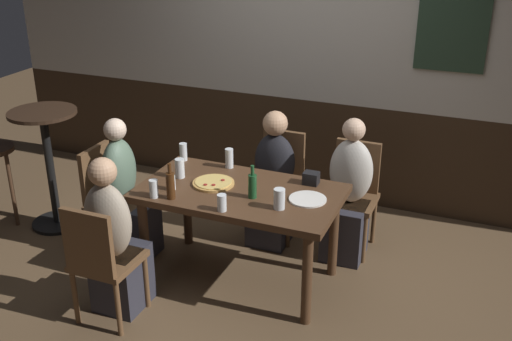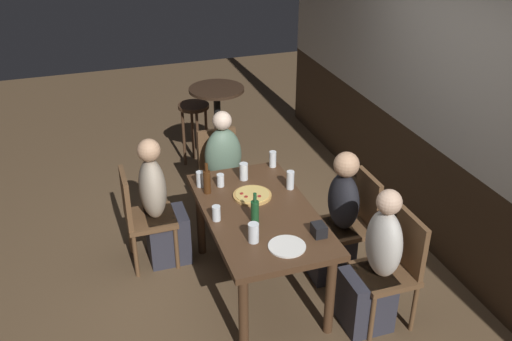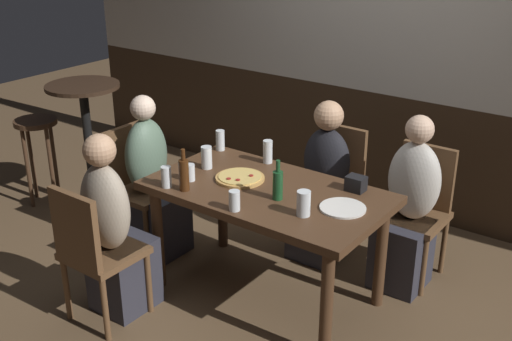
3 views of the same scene
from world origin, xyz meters
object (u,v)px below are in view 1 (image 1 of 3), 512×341
Objects in this scene: highball_clear at (222,204)px; plate_white_large at (308,199)px; pint_glass_stout at (279,200)px; beer_glass_half at (229,160)px; person_right_far at (348,201)px; beer_bottle_brown at (170,185)px; person_mid_far at (272,188)px; side_bar_table at (49,160)px; chair_right_far at (353,190)px; chair_mid_far at (279,178)px; tumbler_water at (183,153)px; pint_glass_amber at (154,189)px; chair_head_west at (109,194)px; condiment_caddy at (311,178)px; chair_left_near at (100,258)px; beer_glass_tall at (180,170)px; pizza at (213,183)px; tumbler_short at (171,183)px; person_head_west at (127,200)px; beer_bottle_green at (252,185)px; person_left_near at (115,248)px; dining_table at (240,202)px.

highball_clear is 0.45× the size of plate_white_large.
pint_glass_stout is 0.93× the size of beer_glass_half.
beer_bottle_brown is at bearing -136.66° from person_right_far.
person_mid_far reaches higher than side_bar_table.
chair_right_far is 0.84m from plate_white_large.
chair_mid_far is 6.15× the size of pint_glass_stout.
tumbler_water is 1.12m from pint_glass_stout.
chair_head_west is at bearing 152.21° from pint_glass_amber.
tumbler_water is 1.07m from condiment_caddy.
chair_left_near reaches higher than plate_white_large.
person_mid_far reaches higher than beer_glass_tall.
pint_glass_amber is 0.73m from beer_glass_half.
plate_white_large is (0.71, 0.02, -0.01)m from pizza.
person_mid_far is 1.10m from beer_bottle_brown.
pint_glass_stout is (-0.27, -0.82, 0.33)m from person_right_far.
tumbler_water is (-0.64, -0.48, 0.31)m from chair_mid_far.
chair_right_far is 1.50m from tumbler_short.
person_head_west reaches higher than side_bar_table.
pizza is (-0.22, -0.80, 0.26)m from chair_mid_far.
person_mid_far is at bearing 61.45° from tumbler_short.
highball_clear is 0.64m from beer_glass_tall.
chair_head_west is 0.95m from pizza.
plate_white_large is at bearing 20.82° from beer_bottle_brown.
chair_head_west is 1.40m from chair_mid_far.
beer_bottle_green is at bearing 159.36° from pint_glass_stout.
chair_left_near is at bearing -127.71° from chair_right_far.
person_mid_far is at bearing 26.58° from tumbler_water.
person_left_near reaches higher than beer_bottle_brown.
beer_glass_tall reaches higher than pint_glass_amber.
tumbler_short is at bearing 72.66° from pint_glass_amber.
side_bar_table is (-1.98, 0.25, -0.22)m from beer_bottle_green.
beer_glass_tall reaches higher than condiment_caddy.
person_head_west is at bearing -134.89° from tumbler_water.
plate_white_large is 2.35m from side_bar_table.
pint_glass_stout is at bearing -17.32° from pizza.
person_right_far reaches higher than chair_head_west.
person_head_west is 0.74m from person_left_near.
beer_glass_half reaches higher than chair_left_near.
tumbler_water is at bearing -153.42° from person_mid_far.
beer_bottle_brown is (0.12, -0.34, 0.04)m from beer_glass_tall.
pint_glass_amber is at bearing 67.92° from person_left_near.
chair_mid_far is 1.13m from tumbler_short.
condiment_caddy is (1.57, 0.29, 0.29)m from chair_head_west.
person_right_far is 0.98m from beer_glass_half.
person_head_west is (-1.61, -0.82, -0.02)m from chair_right_far.
tumbler_short is at bearing -114.46° from chair_mid_far.
side_bar_table is at bearing 174.54° from pizza.
person_left_near reaches higher than dining_table.
chair_left_near is at bearing -105.66° from tumbler_short.
chair_mid_far is 0.96m from plate_white_large.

